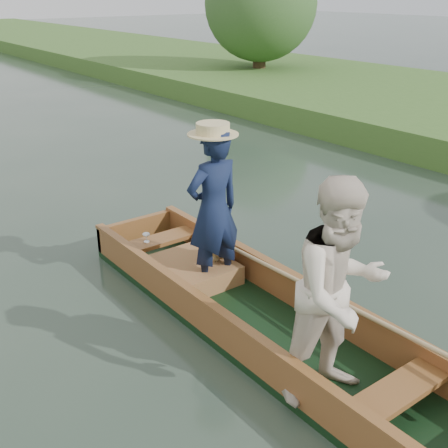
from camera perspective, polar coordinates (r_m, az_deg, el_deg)
ground at (r=5.69m, az=3.72°, el=-10.75°), size 120.00×120.00×0.00m
punt at (r=5.17m, az=4.94°, el=-5.59°), size 1.24×5.00×1.92m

